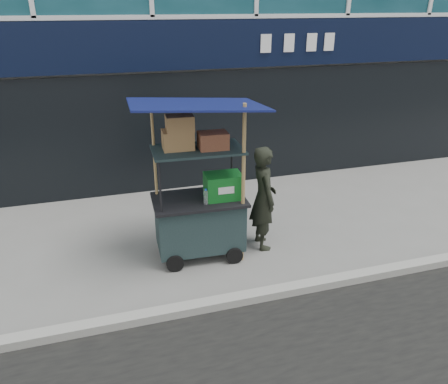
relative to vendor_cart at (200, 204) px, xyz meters
name	(u,v)px	position (x,y,z in m)	size (l,w,h in m)	color
ground	(210,298)	(-0.16, -1.14, -0.87)	(80.00, 80.00, 0.00)	slate
curb	(214,304)	(-0.16, -1.34, -0.81)	(80.00, 0.18, 0.12)	#989890
vendor_cart	(200,204)	(0.00, 0.00, 0.00)	(1.88, 1.37, 2.47)	black
vendor_man	(263,198)	(1.01, -0.01, -0.03)	(0.61, 0.40, 1.68)	black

